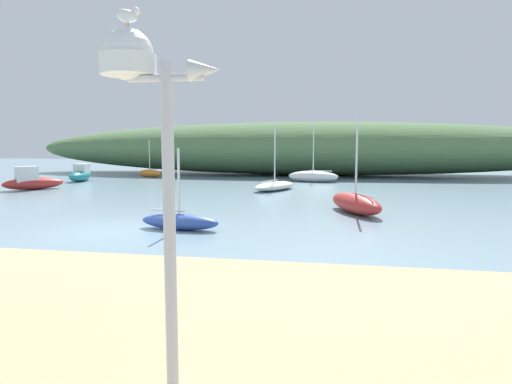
% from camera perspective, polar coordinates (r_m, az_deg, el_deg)
% --- Properties ---
extents(ground_plane, '(120.00, 120.00, 0.00)m').
position_cam_1_polar(ground_plane, '(14.73, -17.46, -4.74)').
color(ground_plane, '#7A99A8').
extents(distant_hill, '(51.30, 10.27, 4.65)m').
position_cam_1_polar(distant_hill, '(39.35, 6.70, 5.64)').
color(distant_hill, '#517547').
rests_on(distant_hill, ground).
extents(mast_structure, '(1.17, 0.53, 3.63)m').
position_cam_1_polar(mast_structure, '(4.41, -14.67, 11.96)').
color(mast_structure, silver).
rests_on(mast_structure, beach_sand).
extents(seagull_on_radar, '(0.21, 0.27, 0.21)m').
position_cam_1_polar(seagull_on_radar, '(4.61, -16.28, 21.22)').
color(seagull_on_radar, orange).
rests_on(seagull_on_radar, mast_structure).
extents(sailboat_far_left, '(2.47, 3.79, 4.09)m').
position_cam_1_polar(sailboat_far_left, '(17.83, 12.79, -1.41)').
color(sailboat_far_left, '#B72D28').
rests_on(sailboat_far_left, ground).
extents(sailboat_west_reach, '(2.77, 4.09, 3.86)m').
position_cam_1_polar(sailboat_west_reach, '(25.96, 2.44, 0.82)').
color(sailboat_west_reach, white).
rests_on(sailboat_west_reach, ground).
extents(sailboat_far_right, '(2.74, 1.05, 2.60)m').
position_cam_1_polar(sailboat_far_right, '(14.32, -9.90, -3.74)').
color(sailboat_far_right, '#2D4C9E').
rests_on(sailboat_far_right, ground).
extents(sailboat_east_reach, '(2.76, 1.90, 3.09)m').
position_cam_1_polar(sailboat_east_reach, '(37.42, -13.61, 2.40)').
color(sailboat_east_reach, orange).
rests_on(sailboat_east_reach, ground).
extents(motorboat_near_shore, '(3.07, 3.22, 1.40)m').
position_cam_1_polar(motorboat_near_shore, '(29.53, -27.12, 1.27)').
color(motorboat_near_shore, '#B72D28').
rests_on(motorboat_near_shore, ground).
extents(sailboat_inner_mooring, '(3.80, 1.90, 4.45)m').
position_cam_1_polar(sailboat_inner_mooring, '(31.90, 7.42, 2.05)').
color(sailboat_inner_mooring, white).
rests_on(sailboat_inner_mooring, ground).
extents(motorboat_mid_channel, '(1.59, 3.20, 1.27)m').
position_cam_1_polar(motorboat_mid_channel, '(34.68, -21.81, 2.13)').
color(motorboat_mid_channel, teal).
rests_on(motorboat_mid_channel, ground).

